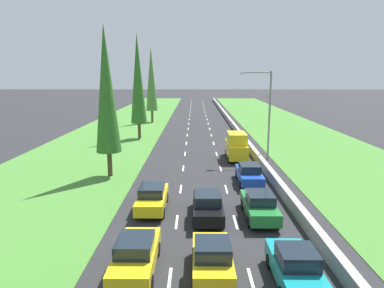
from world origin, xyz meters
name	(u,v)px	position (x,y,z in m)	size (l,w,h in m)	color
ground_plane	(199,126)	(0.00, 60.00, 0.00)	(300.00, 300.00, 0.00)	#28282B
grass_verge_left	(125,126)	(-12.65, 60.00, 0.02)	(14.00, 140.00, 0.04)	#478433
grass_verge_right	(283,126)	(14.35, 60.00, 0.02)	(14.00, 140.00, 0.04)	#478433
median_barrier	(232,124)	(5.70, 60.00, 0.42)	(0.44, 120.00, 0.85)	#9E9B93
lane_markings	(199,126)	(0.00, 60.00, 0.01)	(3.64, 116.00, 0.01)	white
teal_hatchback_right_lane	(295,266)	(3.48, 14.78, 0.84)	(1.74, 3.90, 1.72)	teal
green_sedan_right_lane	(260,205)	(3.29, 21.66, 0.81)	(1.82, 4.50, 1.64)	#237A33
blue_sedan_right_lane	(249,174)	(3.71, 28.45, 0.81)	(1.82, 4.50, 1.64)	#1E47B7
yellow_sedan_left_lane	(136,254)	(-3.29, 15.74, 0.81)	(1.82, 4.50, 1.64)	yellow
yellow_sedan_left_lane_third	(152,197)	(-3.44, 22.96, 0.81)	(1.82, 4.50, 1.64)	yellow
yellow_van_right_lane	(236,146)	(3.63, 36.57, 1.40)	(1.96, 4.90, 2.82)	yellow
yellow_hatchback_centre_lane	(212,258)	(0.08, 15.38, 0.84)	(1.74, 3.90, 1.72)	yellow
black_sedan_centre_lane	(208,205)	(0.12, 21.59, 0.81)	(1.82, 4.50, 1.64)	black
poplar_tree_second	(106,90)	(-7.98, 30.38, 7.42)	(2.12, 2.12, 12.74)	#4C3823
poplar_tree_third	(138,79)	(-8.26, 48.28, 8.03)	(2.15, 2.15, 13.96)	#4C3823
poplar_tree_fourth	(151,79)	(-8.50, 64.81, 7.81)	(2.14, 2.14, 13.52)	#4C3823
street_light_mast	(266,109)	(6.51, 36.41, 5.23)	(3.20, 0.28, 9.00)	gray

